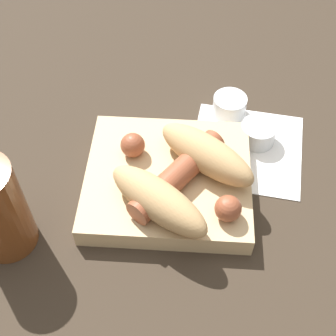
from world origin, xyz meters
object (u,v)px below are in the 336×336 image
object	(u,v)px
condiment_cup_near	(258,134)
bread_roll	(183,176)
food_tray	(168,180)
condiment_cup_far	(229,107)
sausage	(178,175)

from	to	relation	value
condiment_cup_near	bread_roll	bearing A→B (deg)	47.94
food_tray	condiment_cup_far	distance (m)	0.17
sausage	condiment_cup_far	size ratio (longest dim) A/B	3.10
food_tray	sausage	bearing A→B (deg)	130.51
food_tray	condiment_cup_near	world-z (taller)	same
food_tray	bread_roll	size ratio (longest dim) A/B	1.09
bread_roll	condiment_cup_far	distance (m)	0.19
bread_roll	condiment_cup_far	size ratio (longest dim) A/B	3.91
food_tray	bread_roll	world-z (taller)	bread_roll
sausage	condiment_cup_near	xyz separation A→B (m)	(-0.11, -0.11, -0.03)
bread_roll	sausage	distance (m)	0.01
sausage	condiment_cup_near	distance (m)	0.16
food_tray	sausage	xyz separation A→B (m)	(-0.01, 0.02, 0.03)
condiment_cup_near	food_tray	bearing A→B (deg)	36.35
bread_roll	sausage	xyz separation A→B (m)	(0.01, -0.01, -0.01)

